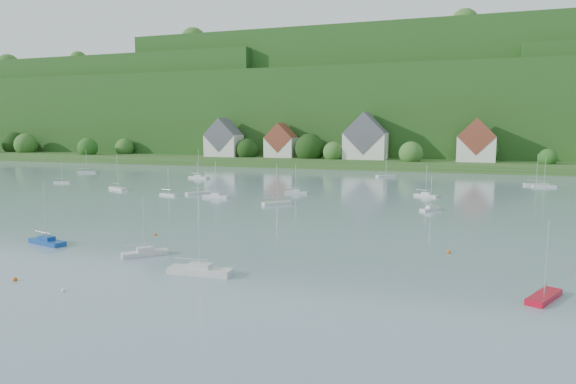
{
  "coord_description": "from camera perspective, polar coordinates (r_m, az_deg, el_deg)",
  "views": [
    {
      "loc": [
        40.57,
        -8.63,
        15.27
      ],
      "look_at": [
        11.97,
        75.0,
        4.0
      ],
      "focal_mm": 31.82,
      "sensor_mm": 36.0,
      "label": 1
    }
  ],
  "objects": [
    {
      "name": "village_building_3",
      "position": [
        194.77,
        20.25,
        5.1
      ],
      "size": [
        13.0,
        10.4,
        15.5
      ],
      "color": "silver",
      "rests_on": "far_shore_strip"
    },
    {
      "name": "near_sailboat_7",
      "position": [
        51.61,
        26.7,
        -10.36
      ],
      "size": [
        3.66,
        5.42,
        7.16
      ],
      "rotation": [
        0.0,
        0.0,
        1.12
      ],
      "color": "#B0091E",
      "rests_on": "ground"
    },
    {
      "name": "mooring_buoy_1",
      "position": [
        52.94,
        -23.81,
        -10.13
      ],
      "size": [
        0.4,
        0.4,
        0.4
      ],
      "primitive_type": "sphere",
      "color": "white",
      "rests_on": "ground"
    },
    {
      "name": "mooring_buoy_3",
      "position": [
        74.97,
        -14.6,
        -4.72
      ],
      "size": [
        0.4,
        0.4,
        0.4
      ],
      "primitive_type": "sphere",
      "color": "#E2590E",
      "rests_on": "ground"
    },
    {
      "name": "far_sailboat_cluster",
      "position": [
        126.93,
        7.46,
        0.46
      ],
      "size": [
        187.13,
        69.25,
        8.71
      ],
      "color": "silver",
      "rests_on": "ground"
    },
    {
      "name": "far_shore_strip",
      "position": [
        212.99,
        7.87,
        3.49
      ],
      "size": [
        600.0,
        60.0,
        3.0
      ],
      "primitive_type": "cube",
      "color": "#274D1D",
      "rests_on": "ground"
    },
    {
      "name": "near_sailboat_3",
      "position": [
        63.68,
        -15.68,
        -6.5
      ],
      "size": [
        4.92,
        4.88,
        7.31
      ],
      "rotation": [
        0.0,
        0.0,
        0.78
      ],
      "color": "silver",
      "rests_on": "ground"
    },
    {
      "name": "village_building_0",
      "position": [
        217.8,
        -7.19,
        5.69
      ],
      "size": [
        14.0,
        10.4,
        16.0
      ],
      "color": "silver",
      "rests_on": "far_shore_strip"
    },
    {
      "name": "village_building_1",
      "position": [
        209.95,
        -0.78,
        5.49
      ],
      "size": [
        12.0,
        9.36,
        14.0
      ],
      "color": "silver",
      "rests_on": "far_shore_strip"
    },
    {
      "name": "mooring_buoy_2",
      "position": [
        65.52,
        17.5,
        -6.55
      ],
      "size": [
        0.48,
        0.48,
        0.48
      ],
      "primitive_type": "sphere",
      "color": "#E2590E",
      "rests_on": "ground"
    },
    {
      "name": "village_building_2",
      "position": [
        199.89,
        8.66,
        5.75
      ],
      "size": [
        16.0,
        11.44,
        18.0
      ],
      "color": "silver",
      "rests_on": "far_shore_strip"
    },
    {
      "name": "near_sailboat_1",
      "position": [
        74.22,
        -25.32,
        -4.97
      ],
      "size": [
        6.28,
        3.15,
        8.16
      ],
      "rotation": [
        0.0,
        0.0,
        -0.25
      ],
      "color": "navy",
      "rests_on": "ground"
    },
    {
      "name": "forested_ridge",
      "position": [
        280.2,
        10.75,
        8.7
      ],
      "size": [
        620.0,
        181.22,
        69.89
      ],
      "color": "#164215",
      "rests_on": "ground"
    },
    {
      "name": "mooring_buoy_0",
      "position": [
        58.58,
        -28.19,
        -8.73
      ],
      "size": [
        0.44,
        0.44,
        0.44
      ],
      "primitive_type": "sphere",
      "color": "#E2590E",
      "rests_on": "ground"
    },
    {
      "name": "near_sailboat_4",
      "position": [
        54.57,
        -9.8,
        -8.58
      ],
      "size": [
        6.92,
        2.31,
        9.21
      ],
      "rotation": [
        0.0,
        0.0,
        0.06
      ],
      "color": "silver",
      "rests_on": "ground"
    }
  ]
}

